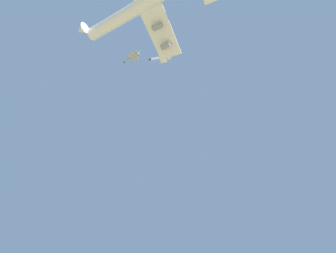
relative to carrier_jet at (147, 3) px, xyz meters
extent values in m
cylinder|color=white|center=(1.28, -0.34, 0.12)|extent=(65.58, 30.99, 6.40)
cone|color=white|center=(36.65, -9.33, 0.12)|extent=(6.89, 7.49, 6.08)
cube|color=white|center=(-0.63, 0.27, -0.84)|extent=(26.31, 60.73, 8.46)
cylinder|color=gray|center=(-5.94, -20.60, -5.83)|extent=(5.75, 4.63, 3.00)
cylinder|color=gray|center=(-3.25, -10.03, -4.42)|extent=(5.75, 4.63, 3.00)
cylinder|color=#999EA3|center=(23.66, -52.19, 31.40)|extent=(12.25, 7.27, 1.50)
cone|color=black|center=(30.34, -55.62, 31.40)|extent=(2.46, 2.25, 1.50)
cube|color=#999EA3|center=(22.33, -51.51, 31.20)|extent=(7.57, 9.13, 0.24)
cube|color=#999EA3|center=(18.77, -49.68, 33.35)|extent=(2.23, 1.27, 2.60)
cube|color=#999EA3|center=(18.77, -49.68, 31.60)|extent=(3.97, 5.18, 0.20)
cylinder|color=silver|center=(0.83, -44.10, 16.18)|extent=(13.07, 2.30, 1.50)
cone|color=black|center=(8.32, -44.56, 16.18)|extent=(2.09, 1.62, 1.50)
cube|color=silver|center=(-0.66, -44.01, 15.98)|extent=(4.89, 8.26, 0.24)
cube|color=silver|center=(-4.66, -43.76, 18.13)|extent=(2.41, 0.35, 2.60)
cube|color=silver|center=(-4.66, -43.76, 16.38)|extent=(2.29, 4.91, 0.20)
camera|label=1|loc=(-17.54, 56.03, -118.72)|focal=26.65mm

